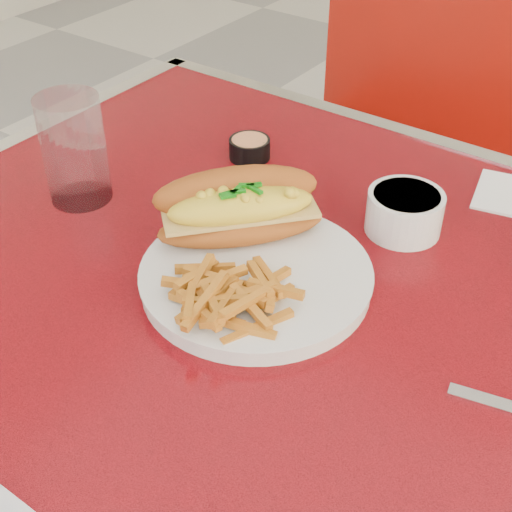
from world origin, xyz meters
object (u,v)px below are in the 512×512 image
Objects in this scene: dinner_plate at (256,276)px; sauce_cup_left at (250,148)px; diner_table at (339,395)px; gravy_ramekin at (405,211)px; water_tumbler at (74,150)px; booth_bench_far at (510,270)px; fork at (314,274)px; mac_hoagie at (239,208)px.

sauce_cup_left is (-0.18, 0.23, 0.01)m from dinner_plate.
gravy_ramekin reaches higher than diner_table.
dinner_plate is at bearing -2.41° from water_tumbler.
booth_bench_far is 8.79× the size of fork.
fork is 0.17m from gravy_ramekin.
booth_bench_far is at bearing 90.00° from diner_table.
gravy_ramekin is at bearing 65.83° from dinner_plate.
booth_bench_far reaches higher than gravy_ramekin.
fork is at bearing -169.24° from diner_table.
water_tumbler is (-0.24, -0.04, 0.02)m from mac_hoagie.
diner_table is at bearing -50.95° from mac_hoagie.
sauce_cup_left is (-0.23, 0.20, -0.00)m from fork.
water_tumbler is at bearing -118.93° from sauce_cup_left.
gravy_ramekin is (-0.01, -0.66, 0.51)m from booth_bench_far.
diner_table is at bearing -103.07° from fork.
booth_bench_far is at bearing -26.79° from fork.
sauce_cup_left is at bearing 145.43° from diner_table.
booth_bench_far is 4.17× the size of dinner_plate.
dinner_plate is 0.09m from mac_hoagie.
dinner_plate is at bearing -87.32° from mac_hoagie.
mac_hoagie is at bearing 58.63° from fork.
diner_table is 0.27m from mac_hoagie.
gravy_ramekin reaches higher than dinner_plate.
fork is (0.06, 0.03, 0.01)m from dinner_plate.
booth_bench_far is 0.98m from mac_hoagie.
booth_bench_far is 0.84m from sauce_cup_left.
dinner_plate is 0.07m from fork.
gravy_ramekin is at bearing -3.20° from mac_hoagie.
fork is (-0.04, -0.01, 0.18)m from diner_table.
water_tumbler reaches higher than booth_bench_far.
booth_bench_far reaches higher than fork.
water_tumbler is at bearing 177.59° from dinner_plate.
diner_table is 1.03× the size of booth_bench_far.
booth_bench_far reaches higher than dinner_plate.
diner_table is 0.87m from booth_bench_far.
water_tumbler is (-0.39, -0.18, 0.04)m from gravy_ramekin.
sauce_cup_left is at bearing 25.87° from fork.
mac_hoagie is 1.48× the size of water_tumbler.
fork is 1.26× the size of gravy_ramekin.
sauce_cup_left is 0.51× the size of water_tumbler.
sauce_cup_left is at bearing 74.61° from mac_hoagie.
fork is at bearing -40.30° from sauce_cup_left.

